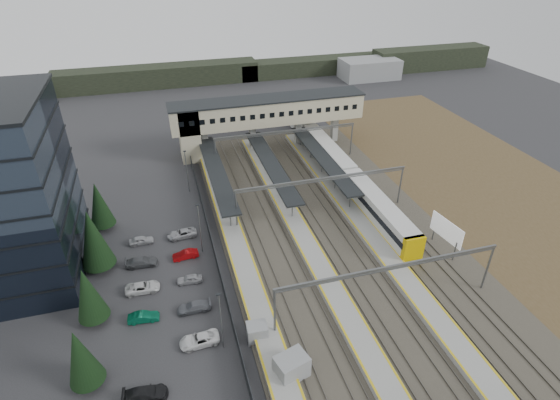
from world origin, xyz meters
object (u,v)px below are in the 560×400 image
object	(u,v)px
footbridge	(255,115)
relay_cabin_far	(257,332)
train	(328,154)
billboard	(446,231)
relay_cabin_near	(292,367)

from	to	relation	value
footbridge	relay_cabin_far	bearing A→B (deg)	-103.27
train	relay_cabin_far	bearing A→B (deg)	-121.43
train	billboard	bearing A→B (deg)	-79.45
relay_cabin_near	billboard	xyz separation A→B (m)	(27.55, 14.19, 2.12)
relay_cabin_near	billboard	world-z (taller)	billboard
relay_cabin_near	train	distance (m)	50.16
footbridge	billboard	world-z (taller)	footbridge
billboard	relay_cabin_near	bearing A→B (deg)	-152.76
footbridge	billboard	size ratio (longest dim) A/B	6.66
relay_cabin_far	billboard	bearing A→B (deg)	15.67
relay_cabin_far	billboard	size ratio (longest dim) A/B	0.40
train	footbridge	bearing A→B (deg)	139.47
relay_cabin_far	footbridge	distance (m)	51.71
relay_cabin_near	footbridge	xyz separation A→B (m)	(9.48, 55.69, 6.55)
relay_cabin_near	footbridge	world-z (taller)	footbridge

